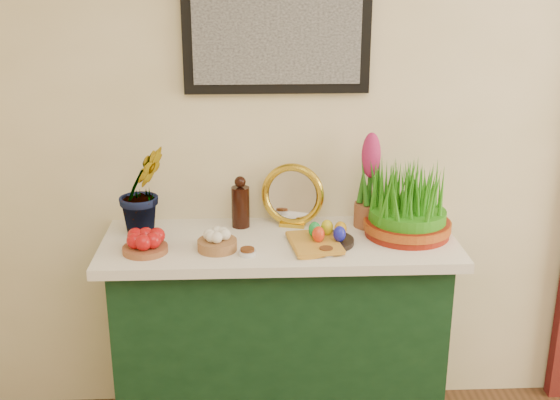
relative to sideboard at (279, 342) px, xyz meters
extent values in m
cube|color=#FFEDBF|center=(0.47, 0.25, 0.93)|extent=(4.00, 0.04, 2.70)
cube|color=black|center=(0.00, 0.23, 1.27)|extent=(0.74, 0.03, 0.54)
cube|color=#A5A5A5|center=(0.00, 0.21, 1.27)|extent=(0.66, 0.01, 0.46)
cube|color=#14381C|center=(0.00, 0.00, 0.00)|extent=(1.30, 0.45, 0.85)
cube|color=silver|center=(0.00, 0.00, 0.45)|extent=(1.40, 0.55, 0.04)
imported|color=#256916|center=(-0.54, 0.09, 0.70)|extent=(0.31, 0.30, 0.48)
cylinder|color=brown|center=(-0.51, -0.11, 0.48)|extent=(0.23, 0.23, 0.02)
cylinder|color=#A36B42|center=(-0.24, -0.10, 0.49)|extent=(0.16, 0.16, 0.04)
cylinder|color=black|center=(-0.15, 0.15, 0.55)|extent=(0.07, 0.07, 0.17)
sphere|color=black|center=(-0.15, 0.15, 0.66)|extent=(0.05, 0.05, 0.05)
cube|color=gold|center=(0.06, 0.14, 0.47)|extent=(0.11, 0.08, 0.02)
torus|color=gold|center=(0.06, 0.16, 0.60)|extent=(0.27, 0.12, 0.27)
cylinder|color=silver|center=(0.06, 0.15, 0.60)|extent=(0.20, 0.08, 0.20)
imported|color=gold|center=(0.04, -0.10, 0.48)|extent=(0.20, 0.26, 0.03)
cylinder|color=silver|center=(-0.13, -0.16, 0.47)|extent=(0.07, 0.07, 0.02)
cylinder|color=#592D14|center=(-0.13, -0.16, 0.49)|extent=(0.05, 0.05, 0.01)
cylinder|color=silver|center=(0.17, -0.16, 0.47)|extent=(0.06, 0.06, 0.02)
cylinder|color=#592D14|center=(0.17, -0.16, 0.49)|extent=(0.05, 0.05, 0.01)
cylinder|color=black|center=(0.19, -0.06, 0.48)|extent=(0.27, 0.27, 0.02)
ellipsoid|color=red|center=(0.15, -0.09, 0.52)|extent=(0.05, 0.05, 0.06)
ellipsoid|color=#181BAC|center=(0.23, -0.09, 0.52)|extent=(0.05, 0.05, 0.06)
ellipsoid|color=gold|center=(0.19, -0.02, 0.52)|extent=(0.05, 0.05, 0.06)
ellipsoid|color=green|center=(0.14, -0.04, 0.52)|extent=(0.05, 0.05, 0.06)
ellipsoid|color=#C88E17|center=(0.24, -0.04, 0.52)|extent=(0.05, 0.05, 0.06)
cylinder|color=brown|center=(0.38, 0.13, 0.51)|extent=(0.12, 0.12, 0.10)
ellipsoid|color=#BF2659|center=(0.38, 0.13, 0.77)|extent=(0.08, 0.08, 0.19)
cylinder|color=maroon|center=(0.51, 0.02, 0.50)|extent=(0.34, 0.34, 0.06)
cylinder|color=maroon|center=(0.51, 0.02, 0.51)|extent=(0.35, 0.35, 0.03)
camera|label=1|loc=(-0.11, -2.58, 1.51)|focal=45.00mm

